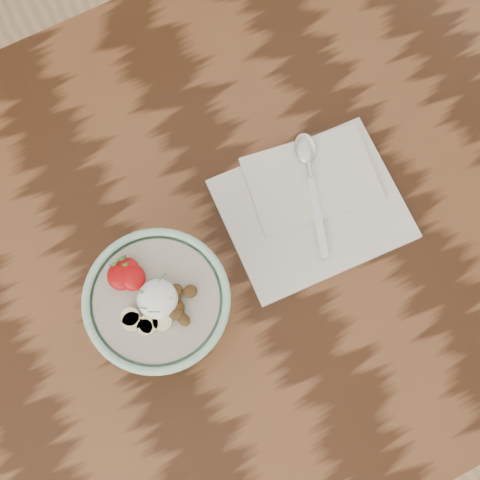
% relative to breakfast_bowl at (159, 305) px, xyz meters
% --- Properties ---
extents(table, '(1.60, 0.90, 0.75)m').
position_rel_breakfast_bowl_xyz_m(table, '(-0.04, 0.06, -0.16)').
color(table, black).
rests_on(table, ground).
extents(breakfast_bowl, '(0.20, 0.20, 0.13)m').
position_rel_breakfast_bowl_xyz_m(breakfast_bowl, '(0.00, 0.00, 0.00)').
color(breakfast_bowl, '#97CBAA').
rests_on(breakfast_bowl, table).
extents(napkin, '(0.27, 0.23, 0.02)m').
position_rel_breakfast_bowl_xyz_m(napkin, '(0.27, 0.05, -0.06)').
color(napkin, silver).
rests_on(napkin, table).
extents(spoon, '(0.09, 0.20, 0.01)m').
position_rel_breakfast_bowl_xyz_m(spoon, '(0.29, 0.10, -0.05)').
color(spoon, silver).
rests_on(spoon, napkin).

